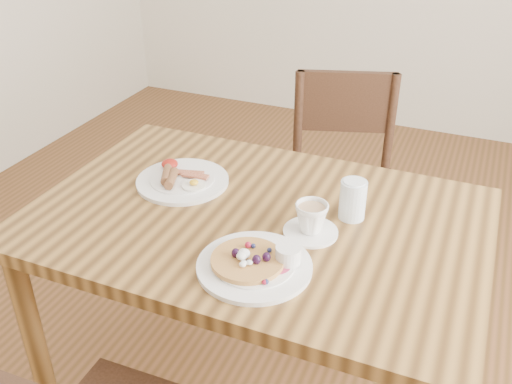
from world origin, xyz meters
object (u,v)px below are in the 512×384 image
teacup_saucer (311,220)px  water_glass (353,200)px  dining_table (256,245)px  chair_far (342,179)px  pancake_plate (256,263)px  breakfast_plate (181,179)px

teacup_saucer → water_glass: 0.14m
dining_table → water_glass: size_ratio=11.24×
chair_far → water_glass: bearing=88.3°
pancake_plate → teacup_saucer: 0.20m
pancake_plate → breakfast_plate: pancake_plate is taller
breakfast_plate → water_glass: water_glass is taller
teacup_saucer → breakfast_plate: bearing=166.8°
pancake_plate → breakfast_plate: 0.46m
pancake_plate → water_glass: (0.15, 0.30, 0.04)m
teacup_saucer → dining_table: bearing=170.7°
dining_table → water_glass: (0.24, 0.09, 0.15)m
pancake_plate → teacup_saucer: teacup_saucer is taller
chair_far → water_glass: chair_far is taller
breakfast_plate → teacup_saucer: (0.43, -0.10, 0.03)m
pancake_plate → teacup_saucer: size_ratio=1.93×
chair_far → teacup_saucer: bearing=80.6°
dining_table → chair_far: (0.05, 0.74, -0.16)m
dining_table → teacup_saucer: teacup_saucer is taller
teacup_saucer → pancake_plate: bearing=-111.2°
chair_far → pancake_plate: 0.99m
chair_far → breakfast_plate: 0.78m
chair_far → pancake_plate: (0.04, -0.95, 0.27)m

